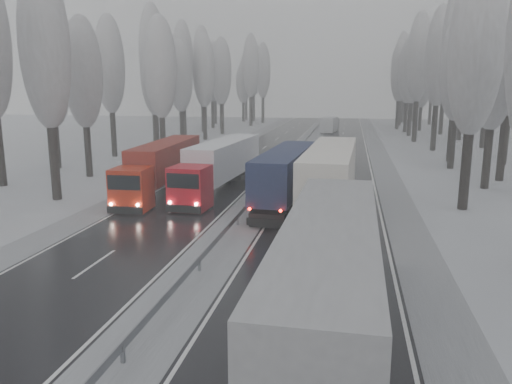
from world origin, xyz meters
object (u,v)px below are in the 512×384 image
(truck_blue_box, at_px, (289,171))
(truck_red_white, at_px, (221,163))
(truck_cream_box, at_px, (331,173))
(truck_grey_tarp, at_px, (331,266))
(box_truck_distant, at_px, (330,125))
(truck_red_red, at_px, (162,164))

(truck_blue_box, bearing_deg, truck_red_white, 156.03)
(truck_cream_box, bearing_deg, truck_grey_tarp, -85.84)
(truck_blue_box, relative_size, box_truck_distant, 2.01)
(box_truck_distant, height_order, truck_red_white, truck_red_white)
(truck_red_red, bearing_deg, box_truck_distant, 76.26)
(truck_grey_tarp, bearing_deg, box_truck_distant, 93.31)
(truck_red_white, bearing_deg, truck_blue_box, -23.45)
(truck_red_white, distance_m, truck_red_red, 4.72)
(truck_grey_tarp, xyz_separation_m, box_truck_distant, (-3.43, 79.24, -1.13))
(truck_red_white, height_order, truck_red_red, truck_red_white)
(truck_cream_box, bearing_deg, truck_red_white, 152.79)
(box_truck_distant, bearing_deg, truck_red_red, -93.35)
(truck_grey_tarp, bearing_deg, truck_blue_box, 101.86)
(truck_grey_tarp, bearing_deg, truck_red_red, 124.12)
(truck_cream_box, height_order, box_truck_distant, truck_cream_box)
(truck_cream_box, xyz_separation_m, truck_red_white, (-9.04, 5.03, -0.28))
(truck_grey_tarp, relative_size, box_truck_distant, 2.20)
(truck_blue_box, bearing_deg, truck_cream_box, -29.30)
(truck_blue_box, height_order, box_truck_distant, truck_blue_box)
(truck_red_white, bearing_deg, truck_grey_tarp, -63.21)
(truck_grey_tarp, height_order, truck_cream_box, truck_cream_box)
(box_truck_distant, relative_size, truck_red_red, 0.51)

